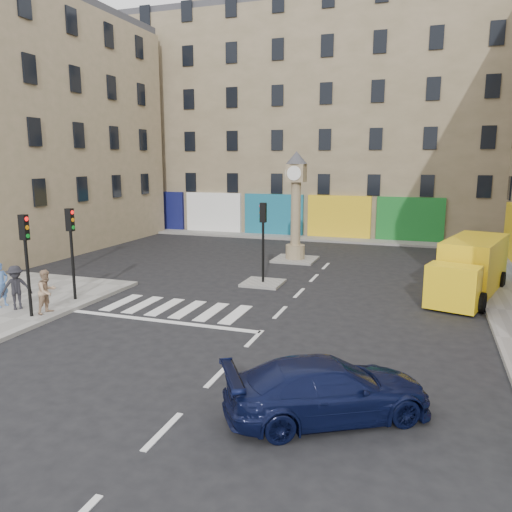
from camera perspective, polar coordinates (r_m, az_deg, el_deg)
The scene contains 16 objects.
ground at distance 15.58m, azimuth -1.40°, elevation -10.62°, with size 120.00×120.00×0.00m, color black.
sidewalk_right at distance 24.53m, azimuth 26.96°, elevation -3.62°, with size 2.60×30.00×0.15m, color gray.
sidewalk_far at distance 37.35m, azimuth 4.67°, elevation 2.14°, with size 32.00×2.40×0.15m, color gray.
island_near at distance 23.41m, azimuth 0.80°, elevation -3.10°, with size 1.80×1.80×0.12m, color gray.
island_far at distance 29.03m, azimuth 4.49°, elevation -0.39°, with size 2.40×2.40×0.12m, color gray.
building_far at distance 42.66m, azimuth 6.84°, elevation 14.53°, with size 32.00×10.00×17.00m, color gray.
building_left at distance 35.17m, azimuth -24.94°, elevation 12.80°, with size 8.00×20.00×15.00m, color #9F8768.
traffic_light_left_near at distance 19.44m, azimuth -24.82°, elevation 0.72°, with size 0.28×0.22×3.70m.
traffic_light_left_far at distance 21.21m, azimuth -20.38°, elevation 1.81°, with size 0.28×0.22×3.70m.
traffic_light_island at distance 22.93m, azimuth 0.82°, elevation 3.05°, with size 0.28×0.22×3.70m.
clock_pillar at distance 28.56m, azimuth 4.59°, elevation 6.49°, with size 1.20×1.20×6.10m.
navy_sedan at distance 11.65m, azimuth 8.20°, elevation -14.80°, with size 1.90×4.68×1.36m, color black.
yellow_van at distance 23.28m, azimuth 23.28°, elevation -1.24°, with size 3.66×6.84×2.39m.
pedestrian_blue at distance 21.56m, azimuth -27.12°, elevation -2.92°, with size 0.63×0.42×1.74m, color #547CC0.
pedestrian_tan at distance 19.94m, azimuth -22.80°, elevation -3.75°, with size 0.79×0.62×1.63m, color tan.
pedestrian_dark at distance 20.92m, azimuth -25.73°, elevation -3.26°, with size 1.09×0.63×1.69m, color black.
Camera 1 is at (5.05, -13.59, 5.70)m, focal length 35.00 mm.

